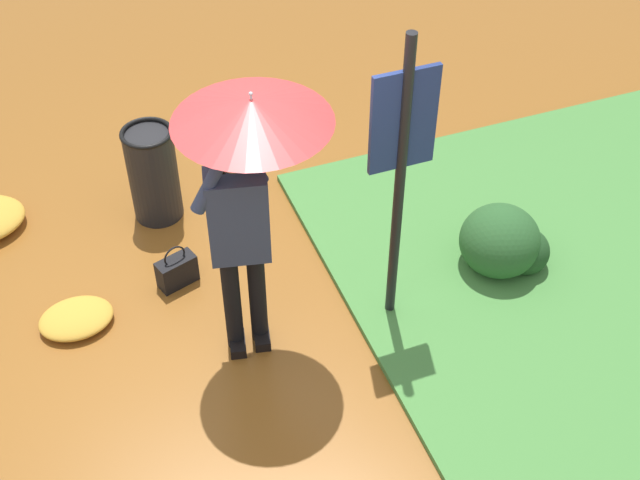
# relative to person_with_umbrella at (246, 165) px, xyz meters

# --- Properties ---
(ground_plane) EXTENTS (18.00, 18.00, 0.00)m
(ground_plane) POSITION_rel_person_with_umbrella_xyz_m (-0.18, 0.11, -1.55)
(ground_plane) COLOR brown
(person_with_umbrella) EXTENTS (0.96, 0.96, 2.04)m
(person_with_umbrella) POSITION_rel_person_with_umbrella_xyz_m (0.00, 0.00, 0.00)
(person_with_umbrella) COLOR black
(person_with_umbrella) RESTS_ON ground_plane
(info_sign_post) EXTENTS (0.44, 0.07, 2.30)m
(info_sign_post) POSITION_rel_person_with_umbrella_xyz_m (0.97, -0.11, -0.11)
(info_sign_post) COLOR black
(info_sign_post) RESTS_ON ground_plane
(handbag) EXTENTS (0.33, 0.22, 0.37)m
(handbag) POSITION_rel_person_with_umbrella_xyz_m (-0.41, 0.73, -1.42)
(handbag) COLOR black
(handbag) RESTS_ON ground_plane
(trash_bin) EXTENTS (0.42, 0.42, 0.83)m
(trash_bin) POSITION_rel_person_with_umbrella_xyz_m (-0.36, 1.58, -1.13)
(trash_bin) COLOR black
(trash_bin) RESTS_ON ground_plane
(shrub_cluster) EXTENTS (0.68, 0.61, 0.55)m
(shrub_cluster) POSITION_rel_person_with_umbrella_xyz_m (1.97, 0.00, -1.29)
(shrub_cluster) COLOR #285628
(shrub_cluster) RESTS_ON ground_plane
(leaf_pile_by_bench) EXTENTS (0.54, 0.43, 0.12)m
(leaf_pile_by_bench) POSITION_rel_person_with_umbrella_xyz_m (-1.20, 0.58, -1.49)
(leaf_pile_by_bench) COLOR gold
(leaf_pile_by_bench) RESTS_ON ground_plane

